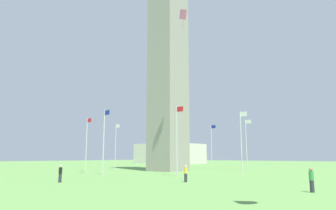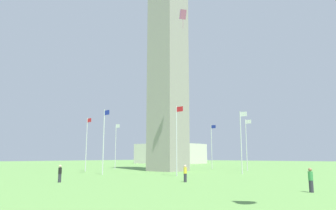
% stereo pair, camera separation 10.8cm
% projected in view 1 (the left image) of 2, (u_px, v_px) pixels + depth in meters
% --- Properties ---
extents(ground_plane, '(260.00, 260.00, 0.00)m').
position_uv_depth(ground_plane, '(168.00, 171.00, 51.99)').
color(ground_plane, '#609347').
extents(obelisk_monument, '(5.23, 5.23, 47.55)m').
position_uv_depth(obelisk_monument, '(168.00, 36.00, 55.86)').
color(obelisk_monument, gray).
rests_on(obelisk_monument, ground).
extents(flagpole_n, '(1.12, 0.14, 8.81)m').
position_uv_depth(flagpole_n, '(241.00, 139.00, 44.08)').
color(flagpole_n, silver).
rests_on(flagpole_n, ground).
extents(flagpole_ne, '(1.12, 0.14, 8.81)m').
position_uv_depth(flagpole_ne, '(247.00, 142.00, 53.83)').
color(flagpole_ne, silver).
rests_on(flagpole_ne, ground).
extents(flagpole_e, '(1.12, 0.14, 8.81)m').
position_uv_depth(flagpole_e, '(212.00, 144.00, 62.94)').
color(flagpole_e, silver).
rests_on(flagpole_e, ground).
extents(flagpole_se, '(1.12, 0.14, 8.81)m').
position_uv_depth(flagpole_se, '(163.00, 145.00, 66.08)').
color(flagpole_se, silver).
rests_on(flagpole_se, ground).
extents(flagpole_s, '(1.12, 0.14, 8.81)m').
position_uv_depth(flagpole_s, '(116.00, 144.00, 61.40)').
color(flagpole_s, silver).
rests_on(flagpole_s, ground).
extents(flagpole_sw, '(1.12, 0.14, 8.81)m').
position_uv_depth(flagpole_sw, '(87.00, 142.00, 51.65)').
color(flagpole_sw, silver).
rests_on(flagpole_sw, ground).
extents(flagpole_w, '(1.12, 0.14, 8.81)m').
position_uv_depth(flagpole_w, '(104.00, 139.00, 42.54)').
color(flagpole_w, silver).
rests_on(flagpole_w, ground).
extents(flagpole_nw, '(1.12, 0.14, 8.81)m').
position_uv_depth(flagpole_nw, '(177.00, 137.00, 39.40)').
color(flagpole_nw, silver).
rests_on(flagpole_nw, ground).
extents(person_green_shirt, '(0.32, 0.32, 1.64)m').
position_uv_depth(person_green_shirt, '(312.00, 180.00, 21.34)').
color(person_green_shirt, '#2D2D38').
rests_on(person_green_shirt, ground).
extents(person_yellow_shirt, '(0.32, 0.32, 1.62)m').
position_uv_depth(person_yellow_shirt, '(186.00, 174.00, 29.80)').
color(person_yellow_shirt, '#2D2D38').
rests_on(person_yellow_shirt, ground).
extents(person_black_shirt, '(0.32, 0.32, 1.62)m').
position_uv_depth(person_black_shirt, '(60.00, 174.00, 29.50)').
color(person_black_shirt, '#2D2D38').
rests_on(person_black_shirt, ground).
extents(kite_pink_box, '(1.50, 1.37, 2.96)m').
position_uv_depth(kite_pink_box, '(183.00, 14.00, 46.13)').
color(kite_pink_box, pink).
extents(distant_building, '(18.89, 16.94, 6.64)m').
position_uv_depth(distant_building, '(170.00, 154.00, 108.02)').
color(distant_building, beige).
rests_on(distant_building, ground).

